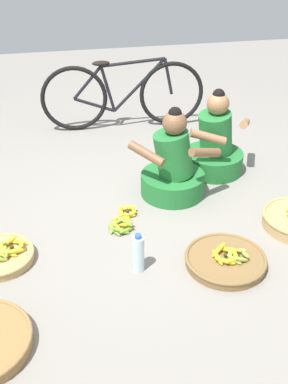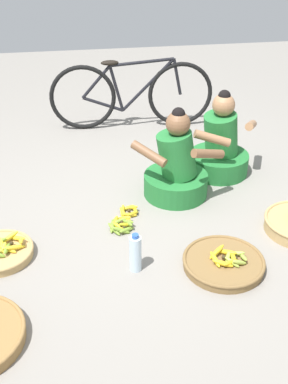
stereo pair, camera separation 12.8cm
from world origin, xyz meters
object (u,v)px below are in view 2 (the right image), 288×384
vendor_woman_front (176,169)px  vendor_woman_behind (220,148)px  loose_bananas_front_right (124,220)px  water_bottle (135,253)px  banana_basket_mid_left (224,262)px  bicycle_leaning (132,95)px

vendor_woman_front → vendor_woman_behind: bearing=34.0°
vendor_woman_behind → loose_bananas_front_right: 1.16m
vendor_woman_front → water_bottle: (-0.46, -0.88, -0.11)m
banana_basket_mid_left → water_bottle: (-0.58, 0.07, 0.09)m
banana_basket_mid_left → loose_bananas_front_right: 0.84m
bicycle_leaning → water_bottle: (-0.31, -2.33, -0.23)m
water_bottle → banana_basket_mid_left: bearing=-7.0°
bicycle_leaning → banana_basket_mid_left: 2.43m
banana_basket_mid_left → water_bottle: bearing=173.0°
vendor_woman_front → water_bottle: 1.00m
vendor_woman_front → loose_bananas_front_right: (-0.47, -0.35, -0.21)m
vendor_woman_behind → bicycle_leaning: size_ratio=0.45×
vendor_woman_front → banana_basket_mid_left: (0.11, -0.95, -0.20)m
vendor_woman_front → bicycle_leaning: bearing=96.2°
vendor_woman_behind → water_bottle: 1.51m
bicycle_leaning → banana_basket_mid_left: bicycle_leaning is taller
vendor_woman_front → bicycle_leaning: 1.46m
bicycle_leaning → vendor_woman_behind: bearing=-61.5°
loose_bananas_front_right → bicycle_leaning: bearing=80.0°
water_bottle → vendor_woman_behind: bearing=52.3°
bicycle_leaning → water_bottle: size_ratio=6.08×
vendor_woman_front → vendor_woman_behind: 0.55m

